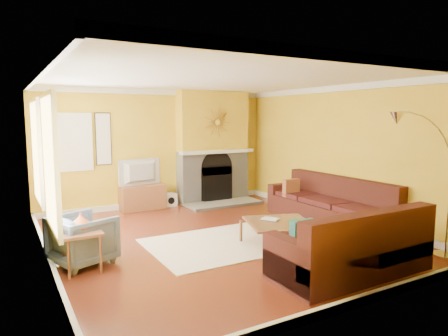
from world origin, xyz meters
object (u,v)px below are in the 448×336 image
coffee_table (279,233)px  media_console (142,197)px  arc_lamp (426,191)px  side_table (82,251)px  armchair (83,239)px  sectional_sofa (303,213)px

coffee_table → media_console: bearing=106.9°
media_console → arc_lamp: bearing=-66.6°
coffee_table → side_table: side_table is taller
armchair → side_table: bearing=148.2°
sectional_sofa → arc_lamp: bearing=-70.3°
side_table → arc_lamp: (4.17, -2.11, 0.79)m
media_console → armchair: armchair is taller
coffee_table → media_console: 3.78m
side_table → coffee_table: bearing=-8.1°
media_console → sectional_sofa: bearing=-64.8°
coffee_table → armchair: bearing=166.2°
sectional_sofa → arc_lamp: arc_lamp is taller
coffee_table → side_table: 3.01m
media_console → side_table: size_ratio=1.82×
media_console → side_table: 3.70m
media_console → arc_lamp: (2.29, -5.31, 0.79)m
coffee_table → arc_lamp: bearing=-54.7°
media_console → armchair: (-1.82, -2.90, 0.08)m
side_table → media_console: bearing=59.5°
media_console → arc_lamp: arc_lamp is taller
media_console → arc_lamp: size_ratio=0.47×
armchair → side_table: (-0.06, -0.29, -0.08)m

